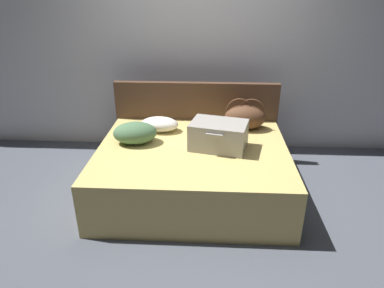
# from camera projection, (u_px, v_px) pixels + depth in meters

# --- Properties ---
(ground_plane) EXTENTS (12.00, 12.00, 0.00)m
(ground_plane) POSITION_uv_depth(u_px,v_px,m) (190.00, 216.00, 3.30)
(ground_plane) COLOR #4C515B
(back_wall) EXTENTS (8.00, 0.10, 2.60)m
(back_wall) POSITION_uv_depth(u_px,v_px,m) (198.00, 46.00, 4.24)
(back_wall) COLOR silver
(back_wall) RESTS_ON ground
(bed) EXTENTS (1.88, 1.54, 0.52)m
(bed) POSITION_uv_depth(u_px,v_px,m) (193.00, 171.00, 3.55)
(bed) COLOR tan
(bed) RESTS_ON ground
(headboard) EXTENTS (1.92, 0.08, 0.97)m
(headboard) POSITION_uv_depth(u_px,v_px,m) (196.00, 122.00, 4.19)
(headboard) COLOR #4C3323
(headboard) RESTS_ON ground
(hard_case_large) EXTENTS (0.60, 0.48, 0.27)m
(hard_case_large) POSITION_uv_depth(u_px,v_px,m) (219.00, 135.00, 3.39)
(hard_case_large) COLOR gray
(hard_case_large) RESTS_ON bed
(duffel_bag) EXTENTS (0.47, 0.31, 0.35)m
(duffel_bag) POSITION_uv_depth(u_px,v_px,m) (245.00, 117.00, 3.84)
(duffel_bag) COLOR brown
(duffel_bag) RESTS_ON bed
(pillow_near_headboard) EXTENTS (0.48, 0.37, 0.22)m
(pillow_near_headboard) POSITION_uv_depth(u_px,v_px,m) (135.00, 133.00, 3.51)
(pillow_near_headboard) COLOR #4C724C
(pillow_near_headboard) RESTS_ON bed
(pillow_center_head) EXTENTS (0.43, 0.28, 0.16)m
(pillow_center_head) POSITION_uv_depth(u_px,v_px,m) (160.00, 124.00, 3.81)
(pillow_center_head) COLOR white
(pillow_center_head) RESTS_ON bed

